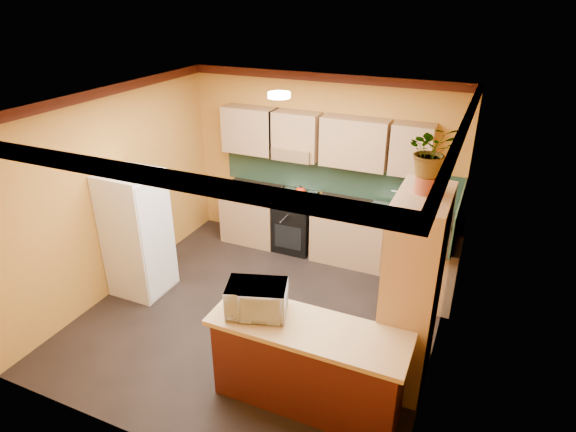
{
  "coord_description": "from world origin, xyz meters",
  "views": [
    {
      "loc": [
        2.33,
        -4.43,
        3.76
      ],
      "look_at": [
        0.18,
        0.45,
        1.23
      ],
      "focal_mm": 30.0,
      "sensor_mm": 36.0,
      "label": 1
    }
  ],
  "objects_px": {
    "base_cabinets_back": "(333,230)",
    "microwave": "(257,299)",
    "fridge": "(137,233)",
    "stove": "(295,222)",
    "pantry": "(412,292)",
    "breakfast_bar": "(307,367)"
  },
  "relations": [
    {
      "from": "base_cabinets_back",
      "to": "fridge",
      "type": "relative_size",
      "value": 2.15
    },
    {
      "from": "pantry",
      "to": "stove",
      "type": "bearing_deg",
      "value": 135.33
    },
    {
      "from": "base_cabinets_back",
      "to": "stove",
      "type": "bearing_deg",
      "value": -180.0
    },
    {
      "from": "base_cabinets_back",
      "to": "pantry",
      "type": "distance_m",
      "value": 2.67
    },
    {
      "from": "base_cabinets_back",
      "to": "breakfast_bar",
      "type": "distance_m",
      "value": 2.97
    },
    {
      "from": "stove",
      "to": "breakfast_bar",
      "type": "height_order",
      "value": "stove"
    },
    {
      "from": "fridge",
      "to": "pantry",
      "type": "xyz_separation_m",
      "value": [
        3.6,
        -0.22,
        0.2
      ]
    },
    {
      "from": "fridge",
      "to": "pantry",
      "type": "bearing_deg",
      "value": -3.45
    },
    {
      "from": "base_cabinets_back",
      "to": "microwave",
      "type": "xyz_separation_m",
      "value": [
        0.19,
        -2.88,
        0.65
      ]
    },
    {
      "from": "breakfast_bar",
      "to": "fridge",
      "type": "bearing_deg",
      "value": 160.74
    },
    {
      "from": "stove",
      "to": "breakfast_bar",
      "type": "bearing_deg",
      "value": -64.96
    },
    {
      "from": "stove",
      "to": "microwave",
      "type": "xyz_separation_m",
      "value": [
        0.82,
        -2.88,
        0.63
      ]
    },
    {
      "from": "base_cabinets_back",
      "to": "stove",
      "type": "height_order",
      "value": "stove"
    },
    {
      "from": "microwave",
      "to": "stove",
      "type": "bearing_deg",
      "value": 88.04
    },
    {
      "from": "fridge",
      "to": "stove",
      "type": "bearing_deg",
      "value": 52.47
    },
    {
      "from": "base_cabinets_back",
      "to": "microwave",
      "type": "bearing_deg",
      "value": -86.21
    },
    {
      "from": "microwave",
      "to": "pantry",
      "type": "bearing_deg",
      "value": 12.16
    },
    {
      "from": "base_cabinets_back",
      "to": "microwave",
      "type": "distance_m",
      "value": 2.96
    },
    {
      "from": "stove",
      "to": "breakfast_bar",
      "type": "xyz_separation_m",
      "value": [
        1.35,
        -2.88,
        -0.02
      ]
    },
    {
      "from": "base_cabinets_back",
      "to": "breakfast_bar",
      "type": "bearing_deg",
      "value": -75.95
    },
    {
      "from": "base_cabinets_back",
      "to": "breakfast_bar",
      "type": "relative_size",
      "value": 2.03
    },
    {
      "from": "pantry",
      "to": "base_cabinets_back",
      "type": "bearing_deg",
      "value": 125.61
    }
  ]
}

